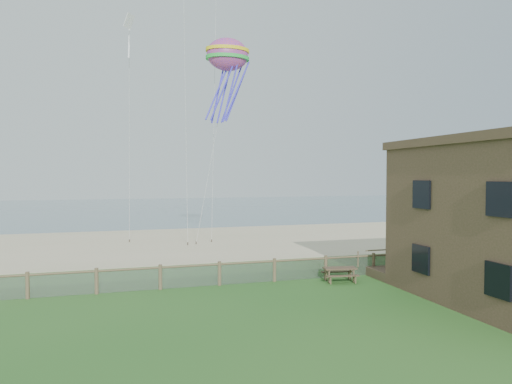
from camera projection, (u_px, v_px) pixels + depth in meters
The scene contains 8 objects.
ground at pixel (322, 314), 18.65m from camera, with size 160.00×160.00×0.00m, color #245C1F.
sand_beach at pixel (215, 241), 39.71m from camera, with size 72.00×20.00×0.02m, color #C0B58A.
ocean at pixel (166, 208), 81.84m from camera, with size 160.00×68.00×0.02m, color slate.
chainlink_fence at pixel (274, 271), 24.37m from camera, with size 36.20×0.20×1.25m, color brown, non-canonical shape.
motel_deck at pixel (486, 267), 27.15m from camera, with size 15.00×2.00×0.50m, color brown.
picnic_table at pixel (340, 275), 24.38m from camera, with size 1.74×1.31×0.73m, color brown, non-canonical shape.
octopus_kite at pixel (228, 78), 34.93m from camera, with size 3.39×2.39×6.98m, color #E95624, non-canonical shape.
kite_white at pixel (129, 32), 34.58m from camera, with size 1.08×0.70×2.78m, color white, non-canonical shape.
Camera 1 is at (-7.88, -16.91, 5.65)m, focal length 32.00 mm.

